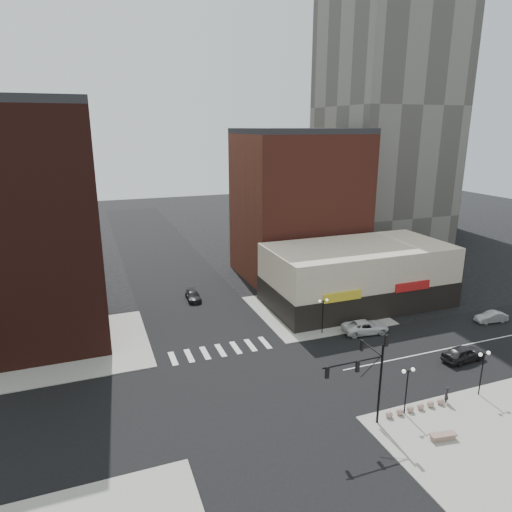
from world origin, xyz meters
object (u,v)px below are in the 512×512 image
street_lamp_ne (323,307)px  traffic_signal (368,368)px  dark_sedan_east (463,354)px  street_lamp_se_a (408,380)px  pedestrian (446,395)px  dark_sedan_north (193,296)px  white_suv (365,327)px  silver_sedan (491,317)px  stone_bench (443,436)px  street_lamp_se_b (483,362)px

street_lamp_ne → traffic_signal: bearing=-106.7°
dark_sedan_east → street_lamp_se_a: bearing=111.5°
traffic_signal → pedestrian: traffic_signal is taller
dark_sedan_north → white_suv: bearing=-43.9°
white_suv → silver_sedan: bearing=-92.8°
traffic_signal → stone_bench: size_ratio=3.64×
silver_sedan → pedestrian: bearing=-49.2°
white_suv → silver_sedan: white_suv is taller
street_lamp_se_b → silver_sedan: 18.40m
traffic_signal → dark_sedan_east: size_ratio=1.65×
silver_sedan → stone_bench: bearing=-46.9°
street_lamp_se_a → pedestrian: (4.31, 0.00, -2.40)m
silver_sedan → dark_sedan_north: (-32.44, 19.99, -0.02)m
pedestrian → dark_sedan_north: bearing=-90.3°
street_lamp_ne → dark_sedan_north: street_lamp_ne is taller
white_suv → dark_sedan_north: 23.71m
street_lamp_ne → silver_sedan: size_ratio=1.06×
street_lamp_se_a → dark_sedan_east: bearing=25.3°
street_lamp_se_b → dark_sedan_north: 36.80m
dark_sedan_east → street_lamp_se_b: bearing=143.7°
white_suv → dark_sedan_east: dark_sedan_east is taller
dark_sedan_east → stone_bench: dark_sedan_east is taller
pedestrian → street_lamp_se_b: bearing=154.7°
street_lamp_ne → stone_bench: 19.94m
street_lamp_se_b → dark_sedan_east: street_lamp_se_b is taller
white_suv → silver_sedan: (16.12, -2.79, -0.10)m
street_lamp_se_b → white_suv: size_ratio=0.78×
silver_sedan → dark_sedan_north: silver_sedan is taller
silver_sedan → street_lamp_se_b: bearing=-42.8°
street_lamp_se_a → dark_sedan_east: (11.45, 5.41, -2.49)m
white_suv → dark_sedan_north: size_ratio=1.24×
white_suv → pedestrian: (-1.51, -14.50, 0.14)m
traffic_signal → silver_sedan: bearing=24.2°
street_lamp_se_a → white_suv: street_lamp_se_a is taller
dark_sedan_north → dark_sedan_east: bearing=-47.5°
street_lamp_se_a → street_lamp_ne: size_ratio=1.00×
traffic_signal → dark_sedan_north: 32.53m
street_lamp_ne → pedestrian: street_lamp_ne is taller
silver_sedan → white_suv: bearing=-92.6°
street_lamp_se_b → pedestrian: street_lamp_se_b is taller
white_suv → silver_sedan: size_ratio=1.37×
traffic_signal → white_suv: (9.58, 14.33, -4.22)m
street_lamp_ne → dark_sedan_east: street_lamp_ne is taller
white_suv → pedestrian: bearing=-178.9°
silver_sedan → dark_sedan_north: size_ratio=0.91×
street_lamp_se_b → pedestrian: (-3.69, 0.00, -2.40)m
dark_sedan_east → pedestrian: size_ratio=3.06×
street_lamp_ne → pedestrian: size_ratio=2.70×
traffic_signal → street_lamp_se_b: traffic_signal is taller
dark_sedan_east → silver_sedan: (10.49, 6.30, -0.16)m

